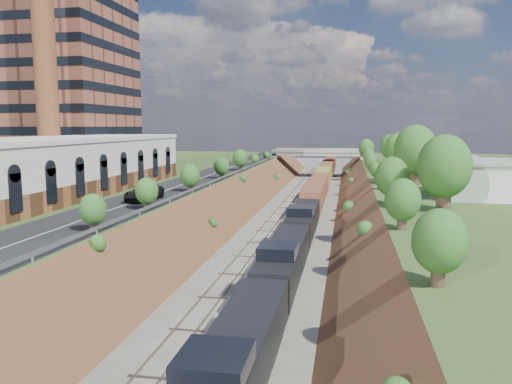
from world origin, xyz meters
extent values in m
cube|color=#3D5422|center=(-33.00, 60.00, 2.50)|extent=(44.00, 180.00, 5.00)
cube|color=brown|center=(-11.00, 60.00, 0.00)|extent=(10.00, 180.00, 10.00)
cube|color=brown|center=(11.00, 60.00, 0.00)|extent=(10.00, 180.00, 10.00)
cube|color=gray|center=(-2.60, 60.00, 0.09)|extent=(1.58, 180.00, 0.18)
cube|color=gray|center=(2.60, 60.00, 0.09)|extent=(1.58, 180.00, 0.18)
cube|color=black|center=(-15.50, 60.00, 5.05)|extent=(8.00, 180.00, 0.10)
cube|color=#99999E|center=(-11.40, 60.00, 5.55)|extent=(0.06, 171.00, 0.30)
cube|color=brown|center=(-28.00, 38.00, 6.10)|extent=(14.00, 62.00, 2.20)
cube|color=beige|center=(-28.00, 38.00, 9.35)|extent=(14.00, 62.00, 4.30)
cube|color=beige|center=(-28.00, 38.00, 11.75)|extent=(14.30, 62.30, 0.50)
cube|color=brown|center=(-44.00, 72.00, 27.00)|extent=(22.00, 22.00, 44.00)
cylinder|color=brown|center=(-36.00, 56.00, 25.00)|extent=(3.20, 3.20, 40.00)
cube|color=gray|center=(-11.50, 122.00, 3.10)|extent=(1.50, 8.00, 6.20)
cube|color=gray|center=(11.50, 122.00, 3.10)|extent=(1.50, 8.00, 6.20)
cube|color=gray|center=(0.00, 122.00, 6.20)|extent=(24.00, 8.00, 1.00)
cube|color=gray|center=(0.00, 118.00, 7.00)|extent=(24.00, 0.30, 0.80)
cube|color=gray|center=(0.00, 126.00, 7.00)|extent=(24.00, 0.30, 0.80)
cube|color=silver|center=(23.50, 52.00, 7.00)|extent=(9.00, 12.00, 4.00)
cube|color=silver|center=(23.00, 74.00, 6.80)|extent=(8.00, 10.00, 3.60)
cylinder|color=#473323|center=(17.00, 40.00, 6.31)|extent=(1.30, 1.30, 2.62)
ellipsoid|color=#2A531D|center=(17.00, 40.00, 9.46)|extent=(5.25, 5.25, 6.30)
cylinder|color=#473323|center=(-11.80, 20.00, 5.61)|extent=(0.66, 0.66, 1.22)
ellipsoid|color=#2A531D|center=(-11.80, 20.00, 7.08)|extent=(2.45, 2.45, 2.94)
cube|color=black|center=(2.60, 10.65, 2.26)|extent=(2.87, 17.22, 2.72)
cube|color=black|center=(2.60, 6.54, 4.10)|extent=(2.81, 3.10, 0.90)
cube|color=black|center=(2.60, 28.87, 2.26)|extent=(2.87, 17.22, 2.72)
cube|color=black|center=(2.60, 47.09, 2.26)|extent=(2.87, 17.22, 2.72)
cube|color=brown|center=(2.60, 102.76, 2.62)|extent=(2.87, 92.11, 3.44)
imported|color=black|center=(-14.75, 40.67, 5.99)|extent=(3.29, 6.53, 1.77)
camera|label=1|loc=(7.60, -11.48, 13.38)|focal=35.00mm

